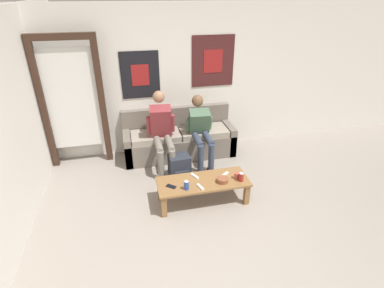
{
  "coord_description": "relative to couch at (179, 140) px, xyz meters",
  "views": [
    {
      "loc": [
        -1.01,
        -2.32,
        2.7
      ],
      "look_at": [
        -0.11,
        1.55,
        0.65
      ],
      "focal_mm": 28.0,
      "sensor_mm": 36.0,
      "label": 1
    }
  ],
  "objects": [
    {
      "name": "backpack",
      "position": [
        -0.14,
        -0.78,
        -0.1
      ],
      "size": [
        0.34,
        0.31,
        0.39
      ],
      "color": "#282D38",
      "rests_on": "ground_plane"
    },
    {
      "name": "coffee_table",
      "position": [
        0.06,
        -1.44,
        -0.0
      ],
      "size": [
        1.27,
        0.5,
        0.34
      ],
      "color": "olive",
      "rests_on": "ground_plane"
    },
    {
      "name": "game_controller_near_right",
      "position": [
        0.4,
        -1.37,
        0.07
      ],
      "size": [
        0.14,
        0.11,
        0.03
      ],
      "color": "white",
      "rests_on": "coffee_table"
    },
    {
      "name": "person_seated_adult",
      "position": [
        -0.34,
        -0.34,
        0.39
      ],
      "size": [
        0.47,
        0.93,
        1.26
      ],
      "color": "gray",
      "rests_on": "ground_plane"
    },
    {
      "name": "couch",
      "position": [
        0.0,
        0.0,
        0.0
      ],
      "size": [
        1.96,
        0.66,
        0.83
      ],
      "color": "#70665B",
      "rests_on": "ground_plane"
    },
    {
      "name": "ground_plane",
      "position": [
        0.14,
        -2.45,
        -0.29
      ],
      "size": [
        18.0,
        18.0,
        0.0
      ],
      "primitive_type": "plane",
      "color": "gray"
    },
    {
      "name": "ceramic_bowl",
      "position": [
        0.31,
        -1.53,
        0.09
      ],
      "size": [
        0.16,
        0.16,
        0.07
      ],
      "color": "brown",
      "rests_on": "coffee_table"
    },
    {
      "name": "person_seated_teen",
      "position": [
        0.31,
        -0.34,
        0.33
      ],
      "size": [
        0.47,
        0.89,
        1.14
      ],
      "color": "#384256",
      "rests_on": "ground_plane"
    },
    {
      "name": "game_controller_far_center",
      "position": [
        -0.02,
        -1.59,
        0.07
      ],
      "size": [
        0.07,
        0.15,
        0.03
      ],
      "color": "white",
      "rests_on": "coffee_table"
    },
    {
      "name": "drink_can_red",
      "position": [
        0.57,
        -1.56,
        0.12
      ],
      "size": [
        0.07,
        0.07,
        0.12
      ],
      "color": "maroon",
      "rests_on": "coffee_table"
    },
    {
      "name": "pillar_candle",
      "position": [
        0.53,
        -1.49,
        0.1
      ],
      "size": [
        0.07,
        0.07,
        0.1
      ],
      "color": "#B24C42",
      "rests_on": "coffee_table"
    },
    {
      "name": "game_controller_near_left",
      "position": [
        -0.03,
        -1.32,
        0.07
      ],
      "size": [
        0.09,
        0.14,
        0.03
      ],
      "color": "white",
      "rests_on": "coffee_table"
    },
    {
      "name": "wall_back",
      "position": [
        0.14,
        0.33,
        0.99
      ],
      "size": [
        10.0,
        0.07,
        2.55
      ],
      "color": "white",
      "rests_on": "ground_plane"
    },
    {
      "name": "cell_phone",
      "position": [
        -0.39,
        -1.48,
        0.06
      ],
      "size": [
        0.15,
        0.14,
        0.01
      ],
      "color": "black",
      "rests_on": "coffee_table"
    },
    {
      "name": "drink_can_blue",
      "position": [
        -0.21,
        -1.58,
        0.12
      ],
      "size": [
        0.07,
        0.07,
        0.12
      ],
      "color": "#28479E",
      "rests_on": "coffee_table"
    },
    {
      "name": "door_frame",
      "position": [
        -1.7,
        0.11,
        0.91
      ],
      "size": [
        1.0,
        0.1,
        2.15
      ],
      "color": "#382319",
      "rests_on": "ground_plane"
    }
  ]
}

